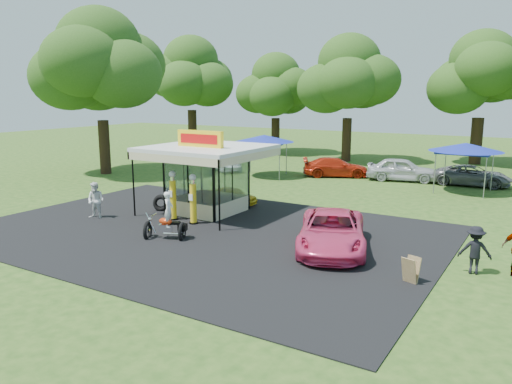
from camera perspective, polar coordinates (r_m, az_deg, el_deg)
ground at (r=20.48m, az=-9.43°, el=-5.82°), size 120.00×120.00×0.00m
asphalt_apron at (r=21.96m, az=-6.03°, el=-4.50°), size 20.00×14.00×0.04m
gas_station_kiosk at (r=25.09m, az=-5.60°, el=1.62°), size 5.40×5.40×4.18m
gas_pump_left at (r=23.88m, az=-9.47°, el=-0.54°), size 0.44×0.44×2.38m
gas_pump_right at (r=23.01m, az=-7.19°, el=-0.96°), size 0.44×0.44×2.35m
motorcycle at (r=20.87m, az=-10.10°, el=-3.20°), size 1.84×1.42×2.09m
spare_tires at (r=26.05m, az=-10.83°, el=-1.23°), size 1.06×0.87×0.85m
a_frame_sign at (r=16.74m, az=17.27°, el=-8.55°), size 0.53×0.57×0.87m
kiosk_car at (r=27.09m, az=-2.75°, el=-0.42°), size 2.82×1.13×0.96m
pink_sedan at (r=19.42m, az=8.67°, el=-4.47°), size 4.24×5.87×1.48m
spectator_west at (r=25.13m, az=-17.84°, el=-0.94°), size 1.00×0.85×1.77m
spectator_east_a at (r=18.26m, az=23.76°, el=-6.09°), size 1.16×0.79×1.64m
bg_car_a at (r=39.14m, az=-3.82°, el=3.53°), size 4.36×3.63×1.40m
bg_car_b at (r=36.48m, az=9.10°, el=2.81°), size 5.05×3.86×1.36m
bg_car_c at (r=35.70m, az=16.34°, el=2.50°), size 4.98×2.86×1.60m
bg_car_d at (r=35.44m, az=23.50°, el=1.73°), size 4.87×2.48×1.32m
tent_west at (r=35.96m, az=0.94°, el=6.09°), size 4.29×4.29×3.00m
tent_east at (r=32.63m, az=22.86°, el=4.69°), size 4.30×4.30×3.01m
oak_far_a at (r=54.33m, az=-7.41°, el=12.70°), size 9.80×9.80×11.61m
oak_far_b at (r=50.09m, az=2.28°, el=11.49°), size 8.07×8.07×9.63m
oak_far_c at (r=44.57m, az=10.53°, el=12.17°), size 9.08×9.08×10.70m
oak_far_d at (r=46.16m, az=24.36°, el=11.47°), size 9.10×9.10×10.83m
oak_near at (r=38.71m, az=-17.39°, el=12.84°), size 10.20×10.20×11.74m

